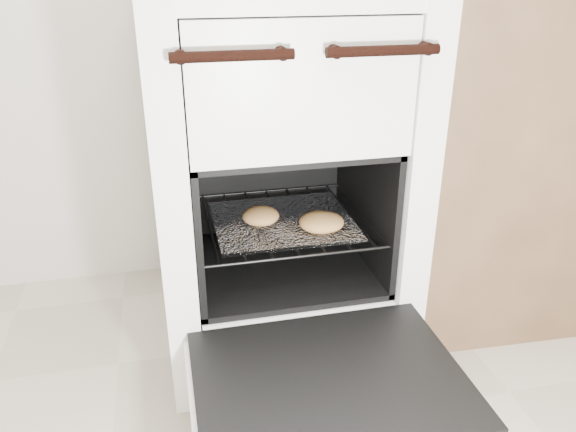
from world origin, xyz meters
name	(u,v)px	position (x,y,z in m)	size (l,w,h in m)	color
stove	(275,175)	(0.14, 1.14, 0.49)	(0.65, 0.72, 0.99)	white
oven_door	(329,384)	(0.14, 0.59, 0.22)	(0.58, 0.45, 0.04)	black
oven_rack	(281,220)	(0.14, 1.07, 0.38)	(0.47, 0.45, 0.01)	black
foil_sheet	(283,221)	(0.14, 1.05, 0.39)	(0.37, 0.32, 0.01)	silver
baked_rolls	(303,220)	(0.18, 0.98, 0.42)	(0.29, 0.21, 0.05)	tan
counter	(533,150)	(0.98, 1.18, 0.48)	(0.97, 0.65, 0.97)	brown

